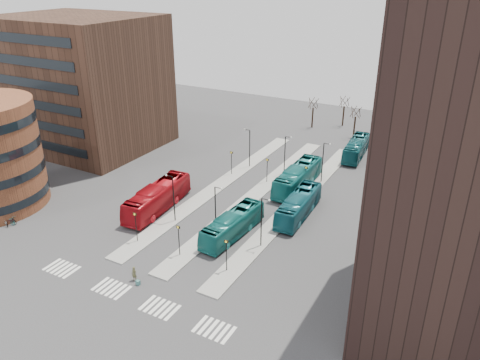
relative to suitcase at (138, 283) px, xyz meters
The scene contains 22 objects.
ground 5.82m from the suitcase, 99.46° to the right, with size 160.00×160.00×0.00m, color #303033.
island_left 24.77m from the suitcase, 101.54° to the left, with size 2.50×45.00×0.15m, color gray.
island_mid 24.29m from the suitcase, 87.53° to the left, with size 2.50×45.00×0.15m, color gray.
island_right 25.27m from the suitcase, 73.81° to the left, with size 2.50×45.00×0.15m, color gray.
suitcase is the anchor object (origin of this frame).
red_bus 16.16m from the suitcase, 120.69° to the left, with size 2.89×12.36×3.44m, color #A50C15.
teal_bus_a 13.37m from the suitcase, 74.02° to the left, with size 2.49×10.65×2.97m, color #146866.
teal_bus_b 29.24m from the suitcase, 79.50° to the left, with size 2.87×12.25×3.41m, color #167070.
teal_bus_c 22.79m from the suitcase, 67.75° to the left, with size 2.56×10.96×3.05m, color #155D6A.
teal_bus_d 45.88m from the suitcase, 78.50° to the left, with size 2.54×10.84×3.02m, color #115259.
traveller 1.03m from the suitcase, 152.63° to the left, with size 0.59×0.39×1.61m, color #4D4C2E.
commuter_a 12.73m from the suitcase, 130.72° to the left, with size 0.80×0.63×1.65m, color black.
commuter_b 8.82m from the suitcase, 71.79° to the left, with size 1.06×0.44×1.82m, color black.
commuter_c 13.09m from the suitcase, 79.23° to the left, with size 0.97×0.56×1.50m, color black.
bicycle_near 22.02m from the suitcase, behind, with size 0.66×1.90×1.00m, color gray.
bicycle_mid 21.99m from the suitcase, behind, with size 0.41×1.47×0.88m, color gray.
bicycle_far 22.05m from the suitcase, behind, with size 0.63×1.80×0.95m, color gray.
crosswalk_stripes 1.92m from the suitcase, 65.37° to the right, with size 22.35×2.40×0.01m.
office_block 46.21m from the suitcase, 141.06° to the left, with size 25.00×20.12×22.00m.
sign_poles 17.41m from the suitcase, 87.86° to the left, with size 12.45×22.12×3.65m.
lamp_posts 22.58m from the suitcase, 85.68° to the left, with size 14.04×20.24×6.12m.
bare_trees 57.01m from the suitcase, 88.28° to the left, with size 10.97×8.14×5.90m.
Camera 1 is at (28.44, -22.92, 29.08)m, focal length 35.00 mm.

